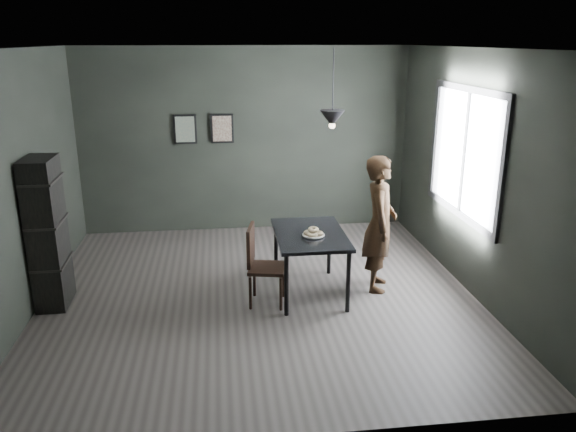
{
  "coord_description": "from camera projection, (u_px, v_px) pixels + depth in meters",
  "views": [
    {
      "loc": [
        -0.41,
        -6.03,
        2.89
      ],
      "look_at": [
        0.35,
        0.05,
        0.95
      ],
      "focal_mm": 35.0,
      "sensor_mm": 36.0,
      "label": 1
    }
  ],
  "objects": [
    {
      "name": "back_wall",
      "position": [
        246.0,
        141.0,
        8.57
      ],
      "size": [
        5.0,
        0.1,
        2.8
      ],
      "primitive_type": "cube",
      "color": "black",
      "rests_on": "ground"
    },
    {
      "name": "donut_pile",
      "position": [
        313.0,
        232.0,
        6.36
      ],
      "size": [
        0.22,
        0.22,
        0.1
      ],
      "rotation": [
        0.0,
        0.0,
        -0.35
      ],
      "color": "beige",
      "rests_on": "white_plate"
    },
    {
      "name": "framed_print_left",
      "position": [
        185.0,
        129.0,
        8.37
      ],
      "size": [
        0.34,
        0.04,
        0.44
      ],
      "color": "black",
      "rests_on": "ground"
    },
    {
      "name": "window_assembly",
      "position": [
        465.0,
        153.0,
        6.63
      ],
      "size": [
        0.04,
        1.96,
        1.56
      ],
      "color": "white",
      "rests_on": "ground"
    },
    {
      "name": "white_plate",
      "position": [
        313.0,
        236.0,
        6.37
      ],
      "size": [
        0.23,
        0.23,
        0.01
      ],
      "primitive_type": "cylinder",
      "color": "white",
      "rests_on": "cafe_table"
    },
    {
      "name": "ceiling",
      "position": [
        255.0,
        48.0,
        5.78
      ],
      "size": [
        5.0,
        5.0,
        0.02
      ],
      "color": "silver",
      "rests_on": "ground"
    },
    {
      "name": "pendant_lamp",
      "position": [
        332.0,
        118.0,
        6.2
      ],
      "size": [
        0.28,
        0.28,
        0.86
      ],
      "color": "black",
      "rests_on": "ground"
    },
    {
      "name": "cafe_table",
      "position": [
        310.0,
        239.0,
        6.5
      ],
      "size": [
        0.8,
        1.2,
        0.75
      ],
      "color": "black",
      "rests_on": "ground"
    },
    {
      "name": "ground",
      "position": [
        259.0,
        295.0,
        6.63
      ],
      "size": [
        5.0,
        5.0,
        0.0
      ],
      "primitive_type": "plane",
      "color": "#342F2D",
      "rests_on": "ground"
    },
    {
      "name": "wood_chair",
      "position": [
        260.0,
        260.0,
        6.28
      ],
      "size": [
        0.47,
        0.47,
        0.92
      ],
      "rotation": [
        0.0,
        0.0,
        -0.2
      ],
      "color": "black",
      "rests_on": "ground"
    },
    {
      "name": "shelf_unit",
      "position": [
        47.0,
        233.0,
        6.17
      ],
      "size": [
        0.33,
        0.57,
        1.69
      ],
      "primitive_type": "cube",
      "rotation": [
        0.0,
        0.0,
        0.02
      ],
      "color": "black",
      "rests_on": "ground"
    },
    {
      "name": "woman",
      "position": [
        380.0,
        224.0,
        6.6
      ],
      "size": [
        0.53,
        0.68,
        1.63
      ],
      "primitive_type": "imported",
      "rotation": [
        0.0,
        0.0,
        1.3
      ],
      "color": "black",
      "rests_on": "ground"
    },
    {
      "name": "framed_print_right",
      "position": [
        222.0,
        129.0,
        8.44
      ],
      "size": [
        0.34,
        0.04,
        0.44
      ],
      "color": "black",
      "rests_on": "ground"
    }
  ]
}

